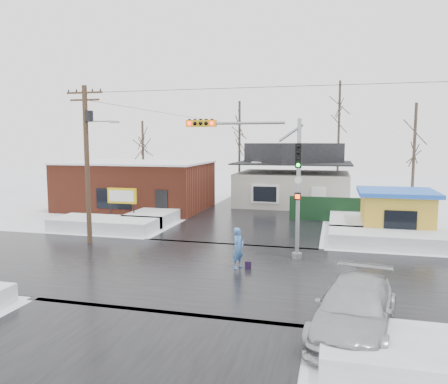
% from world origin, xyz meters
% --- Properties ---
extents(ground, '(120.00, 120.00, 0.00)m').
position_xyz_m(ground, '(0.00, 0.00, 0.00)').
color(ground, white).
rests_on(ground, ground).
extents(road_ns, '(10.00, 120.00, 0.02)m').
position_xyz_m(road_ns, '(0.00, 0.00, 0.01)').
color(road_ns, black).
rests_on(road_ns, ground).
extents(road_ew, '(120.00, 10.00, 0.02)m').
position_xyz_m(road_ew, '(0.00, 0.00, 0.01)').
color(road_ew, black).
rests_on(road_ew, ground).
extents(snowbank_nw, '(7.00, 3.00, 0.80)m').
position_xyz_m(snowbank_nw, '(-9.00, 7.00, 0.40)').
color(snowbank_nw, white).
rests_on(snowbank_nw, ground).
extents(snowbank_ne, '(7.00, 3.00, 0.80)m').
position_xyz_m(snowbank_ne, '(9.00, 7.00, 0.40)').
color(snowbank_ne, white).
rests_on(snowbank_ne, ground).
extents(snowbank_nside_w, '(3.00, 8.00, 0.80)m').
position_xyz_m(snowbank_nside_w, '(-7.00, 12.00, 0.40)').
color(snowbank_nside_w, white).
rests_on(snowbank_nside_w, ground).
extents(snowbank_nside_e, '(3.00, 8.00, 0.80)m').
position_xyz_m(snowbank_nside_e, '(7.00, 12.00, 0.40)').
color(snowbank_nside_e, white).
rests_on(snowbank_nside_e, ground).
extents(traffic_signal, '(6.05, 0.68, 7.00)m').
position_xyz_m(traffic_signal, '(2.43, 2.97, 4.54)').
color(traffic_signal, gray).
rests_on(traffic_signal, ground).
extents(utility_pole, '(3.15, 0.44, 9.00)m').
position_xyz_m(utility_pole, '(-7.93, 3.50, 5.11)').
color(utility_pole, '#382619').
rests_on(utility_pole, ground).
extents(brick_building, '(12.20, 8.20, 4.12)m').
position_xyz_m(brick_building, '(-11.00, 15.99, 2.08)').
color(brick_building, maroon).
rests_on(brick_building, ground).
extents(marquee_sign, '(2.20, 0.21, 2.55)m').
position_xyz_m(marquee_sign, '(-9.00, 9.49, 1.92)').
color(marquee_sign, black).
rests_on(marquee_sign, ground).
extents(house, '(10.40, 8.40, 5.76)m').
position_xyz_m(house, '(2.00, 22.00, 2.62)').
color(house, beige).
rests_on(house, ground).
extents(kiosk, '(4.60, 4.60, 2.88)m').
position_xyz_m(kiosk, '(9.50, 9.99, 1.46)').
color(kiosk, gold).
rests_on(kiosk, ground).
extents(fence, '(8.00, 0.12, 1.80)m').
position_xyz_m(fence, '(6.50, 14.00, 0.90)').
color(fence, black).
rests_on(fence, ground).
extents(tree_far_left, '(3.00, 3.00, 10.00)m').
position_xyz_m(tree_far_left, '(-4.00, 26.00, 7.95)').
color(tree_far_left, '#332821').
rests_on(tree_far_left, ground).
extents(tree_far_mid, '(3.00, 3.00, 12.00)m').
position_xyz_m(tree_far_mid, '(6.00, 28.00, 9.54)').
color(tree_far_mid, '#332821').
rests_on(tree_far_mid, ground).
extents(tree_far_right, '(3.00, 3.00, 9.00)m').
position_xyz_m(tree_far_right, '(12.00, 20.00, 7.16)').
color(tree_far_right, '#332821').
rests_on(tree_far_right, ground).
extents(tree_far_west, '(3.00, 3.00, 8.00)m').
position_xyz_m(tree_far_west, '(-14.00, 24.00, 6.36)').
color(tree_far_west, '#332821').
rests_on(tree_far_west, ground).
extents(pedestrian, '(0.70, 0.82, 1.91)m').
position_xyz_m(pedestrian, '(1.50, 0.63, 0.96)').
color(pedestrian, '#4374BD').
rests_on(pedestrian, ground).
extents(car, '(3.14, 5.78, 1.59)m').
position_xyz_m(car, '(6.44, -5.32, 0.80)').
color(car, '#ABAEB2').
rests_on(car, ground).
extents(shopping_bag, '(0.29, 0.13, 0.35)m').
position_xyz_m(shopping_bag, '(1.97, 0.59, 0.17)').
color(shopping_bag, black).
rests_on(shopping_bag, ground).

